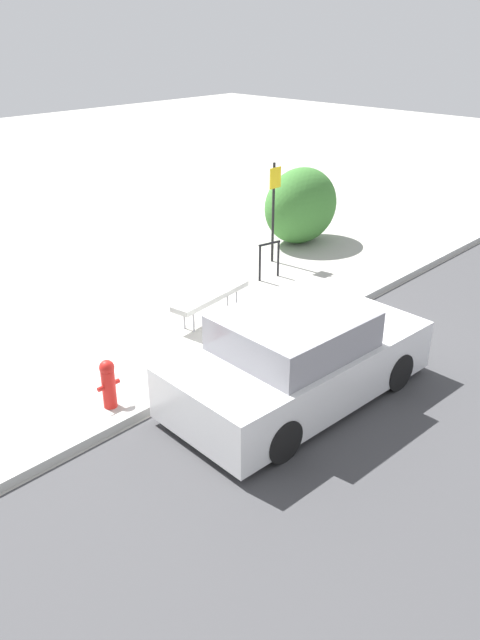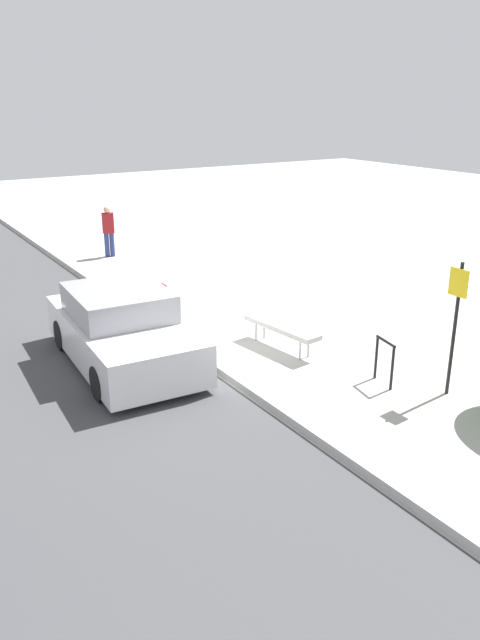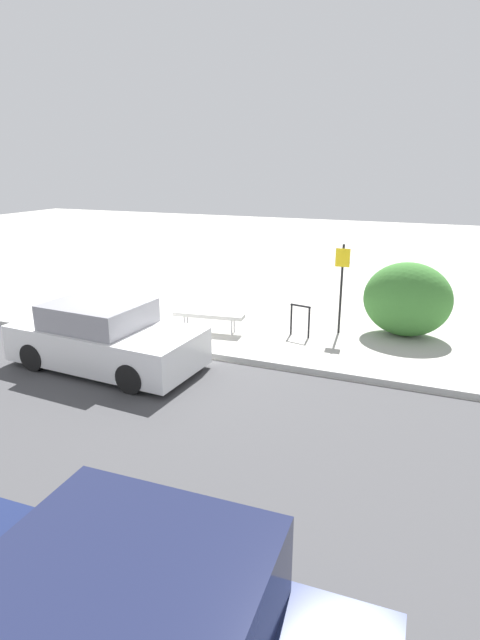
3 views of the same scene
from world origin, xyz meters
name	(u,v)px [view 2 (image 2 of 3)]	position (x,y,z in m)	size (l,w,h in m)	color
ground_plane	(199,357)	(0.00, 0.00, 0.00)	(60.00, 60.00, 0.00)	#ADAAA3
curb	(199,354)	(0.00, 0.00, 0.07)	(60.00, 0.20, 0.13)	#B7B7B2
bench	(282,327)	(0.50, 1.60, 0.45)	(1.88, 0.63, 0.51)	#99999E
bike_rack	(385,357)	(2.78, 2.15, 0.50)	(0.55, 0.16, 0.83)	black
sign_post	(455,317)	(3.64, 2.80, 1.38)	(0.36, 0.08, 2.30)	black
fire_hydrant	(163,298)	(-2.62, 0.49, 0.41)	(0.36, 0.22, 0.77)	red
pedestrian	(108,230)	(-8.63, 1.52, 0.85)	(0.30, 0.40, 1.59)	navy
parked_car_near	(122,330)	(-0.54, -1.33, 0.65)	(4.19, 2.10, 1.42)	black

